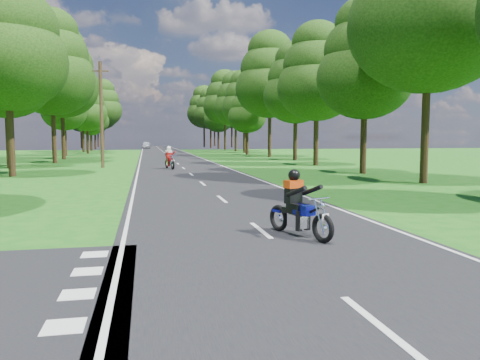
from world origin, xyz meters
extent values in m
plane|color=#185513|center=(0.00, 0.00, 0.00)|extent=(160.00, 160.00, 0.00)
cube|color=black|center=(0.00, 50.00, 0.01)|extent=(7.00, 140.00, 0.02)
cube|color=silver|center=(0.00, -4.00, 0.02)|extent=(0.12, 2.00, 0.01)
cube|color=silver|center=(0.00, 2.00, 0.02)|extent=(0.12, 2.00, 0.01)
cube|color=silver|center=(0.00, 8.00, 0.02)|extent=(0.12, 2.00, 0.01)
cube|color=silver|center=(0.00, 14.00, 0.02)|extent=(0.12, 2.00, 0.01)
cube|color=silver|center=(0.00, 20.00, 0.02)|extent=(0.12, 2.00, 0.01)
cube|color=silver|center=(0.00, 26.00, 0.02)|extent=(0.12, 2.00, 0.01)
cube|color=silver|center=(0.00, 32.00, 0.02)|extent=(0.12, 2.00, 0.01)
cube|color=silver|center=(0.00, 38.00, 0.02)|extent=(0.12, 2.00, 0.01)
cube|color=silver|center=(0.00, 44.00, 0.02)|extent=(0.12, 2.00, 0.01)
cube|color=silver|center=(0.00, 50.00, 0.02)|extent=(0.12, 2.00, 0.01)
cube|color=silver|center=(0.00, 56.00, 0.02)|extent=(0.12, 2.00, 0.01)
cube|color=silver|center=(0.00, 62.00, 0.02)|extent=(0.12, 2.00, 0.01)
cube|color=silver|center=(0.00, 68.00, 0.02)|extent=(0.12, 2.00, 0.01)
cube|color=silver|center=(0.00, 74.00, 0.02)|extent=(0.12, 2.00, 0.01)
cube|color=silver|center=(0.00, 80.00, 0.02)|extent=(0.12, 2.00, 0.01)
cube|color=silver|center=(0.00, 86.00, 0.02)|extent=(0.12, 2.00, 0.01)
cube|color=silver|center=(0.00, 92.00, 0.02)|extent=(0.12, 2.00, 0.01)
cube|color=silver|center=(0.00, 98.00, 0.02)|extent=(0.12, 2.00, 0.01)
cube|color=silver|center=(0.00, 104.00, 0.02)|extent=(0.12, 2.00, 0.01)
cube|color=silver|center=(0.00, 110.00, 0.02)|extent=(0.12, 2.00, 0.01)
cube|color=silver|center=(0.00, 116.00, 0.02)|extent=(0.12, 2.00, 0.01)
cube|color=silver|center=(-3.30, 50.00, 0.02)|extent=(0.10, 140.00, 0.01)
cube|color=silver|center=(3.30, 50.00, 0.02)|extent=(0.10, 140.00, 0.01)
cube|color=silver|center=(-3.80, -3.30, 0.02)|extent=(0.50, 0.50, 0.01)
cube|color=silver|center=(-3.80, -2.10, 0.02)|extent=(0.50, 0.50, 0.01)
cube|color=silver|center=(-3.80, -0.90, 0.02)|extent=(0.50, 0.50, 0.01)
cube|color=silver|center=(-3.80, 0.30, 0.02)|extent=(0.50, 0.50, 0.01)
cylinder|color=black|center=(-10.57, 20.76, 1.96)|extent=(0.40, 0.40, 3.91)
ellipsoid|color=black|center=(-10.57, 20.76, 6.78)|extent=(6.85, 6.85, 5.82)
ellipsoid|color=black|center=(-10.57, 20.76, 8.68)|extent=(5.87, 5.87, 4.99)
cylinder|color=black|center=(-12.94, 29.18, 1.90)|extent=(0.40, 0.40, 3.79)
ellipsoid|color=black|center=(-12.94, 29.18, 6.57)|extent=(6.64, 6.64, 5.64)
ellipsoid|color=black|center=(-12.94, 29.18, 8.41)|extent=(5.69, 5.69, 4.84)
ellipsoid|color=black|center=(-12.94, 29.18, 10.26)|extent=(4.27, 4.27, 3.63)
cylinder|color=black|center=(-10.82, 35.60, 2.16)|extent=(0.40, 0.40, 4.32)
ellipsoid|color=black|center=(-10.82, 35.60, 7.47)|extent=(7.56, 7.56, 6.42)
ellipsoid|color=black|center=(-10.82, 35.60, 9.58)|extent=(6.48, 6.48, 5.51)
ellipsoid|color=black|center=(-10.82, 35.60, 11.68)|extent=(4.86, 4.86, 4.13)
cylinder|color=black|center=(-11.26, 43.10, 2.20)|extent=(0.40, 0.40, 4.40)
ellipsoid|color=black|center=(-11.26, 43.10, 7.62)|extent=(7.71, 7.71, 6.55)
ellipsoid|color=black|center=(-11.26, 43.10, 9.77)|extent=(6.60, 6.60, 5.61)
ellipsoid|color=black|center=(-11.26, 43.10, 11.92)|extent=(4.95, 4.95, 4.21)
cylinder|color=black|center=(-12.61, 52.78, 1.60)|extent=(0.40, 0.40, 3.20)
ellipsoid|color=black|center=(-12.61, 52.78, 5.54)|extent=(5.60, 5.60, 4.76)
ellipsoid|color=black|center=(-12.61, 52.78, 7.10)|extent=(4.80, 4.80, 4.08)
ellipsoid|color=black|center=(-12.61, 52.78, 8.66)|extent=(3.60, 3.60, 3.06)
cylinder|color=black|center=(-10.75, 60.15, 1.61)|extent=(0.40, 0.40, 3.22)
ellipsoid|color=black|center=(-10.75, 60.15, 5.58)|extent=(5.64, 5.64, 4.79)
ellipsoid|color=black|center=(-10.75, 60.15, 7.15)|extent=(4.83, 4.83, 4.11)
ellipsoid|color=black|center=(-10.75, 60.15, 8.72)|extent=(3.62, 3.62, 3.08)
cylinder|color=black|center=(-12.29, 67.91, 1.80)|extent=(0.40, 0.40, 3.61)
ellipsoid|color=black|center=(-12.29, 67.91, 6.25)|extent=(6.31, 6.31, 5.37)
ellipsoid|color=black|center=(-12.29, 67.91, 8.01)|extent=(5.41, 5.41, 4.60)
ellipsoid|color=black|center=(-12.29, 67.91, 9.76)|extent=(4.06, 4.06, 3.45)
cylinder|color=black|center=(-11.94, 75.74, 1.33)|extent=(0.40, 0.40, 2.67)
ellipsoid|color=black|center=(-11.94, 75.74, 4.62)|extent=(4.67, 4.67, 3.97)
ellipsoid|color=black|center=(-11.94, 75.74, 5.92)|extent=(4.00, 4.00, 3.40)
ellipsoid|color=black|center=(-11.94, 75.74, 7.22)|extent=(3.00, 3.00, 2.55)
cylinder|color=black|center=(-12.18, 84.90, 1.54)|extent=(0.40, 0.40, 3.09)
ellipsoid|color=black|center=(-12.18, 84.90, 5.34)|extent=(5.40, 5.40, 4.59)
ellipsoid|color=black|center=(-12.18, 84.90, 6.85)|extent=(4.63, 4.63, 3.93)
ellipsoid|color=black|center=(-12.18, 84.90, 8.35)|extent=(3.47, 3.47, 2.95)
cylinder|color=black|center=(-11.23, 91.41, 2.24)|extent=(0.40, 0.40, 4.48)
ellipsoid|color=black|center=(-11.23, 91.41, 7.75)|extent=(7.84, 7.84, 6.66)
ellipsoid|color=black|center=(-11.23, 91.41, 9.94)|extent=(6.72, 6.72, 5.71)
ellipsoid|color=black|center=(-11.23, 91.41, 12.12)|extent=(5.04, 5.04, 4.28)
cylinder|color=black|center=(-12.28, 100.39, 2.05)|extent=(0.40, 0.40, 4.09)
ellipsoid|color=black|center=(-12.28, 100.39, 7.09)|extent=(7.16, 7.16, 6.09)
ellipsoid|color=black|center=(-12.28, 100.39, 9.08)|extent=(6.14, 6.14, 5.22)
ellipsoid|color=black|center=(-12.28, 100.39, 11.08)|extent=(4.61, 4.61, 3.92)
cylinder|color=black|center=(11.06, 12.20, 2.28)|extent=(0.40, 0.40, 4.56)
ellipsoid|color=black|center=(11.06, 12.20, 7.89)|extent=(7.98, 7.98, 6.78)
cylinder|color=black|center=(10.92, 18.69, 1.75)|extent=(0.40, 0.40, 3.49)
ellipsoid|color=black|center=(10.92, 18.69, 6.05)|extent=(6.12, 6.12, 5.20)
ellipsoid|color=black|center=(10.92, 18.69, 7.75)|extent=(5.24, 5.24, 4.46)
ellipsoid|color=black|center=(10.92, 18.69, 9.46)|extent=(3.93, 3.93, 3.34)
cylinder|color=black|center=(11.06, 27.58, 1.85)|extent=(0.40, 0.40, 3.69)
ellipsoid|color=black|center=(11.06, 27.58, 6.39)|extent=(6.46, 6.46, 5.49)
ellipsoid|color=black|center=(11.06, 27.58, 8.19)|extent=(5.54, 5.54, 4.71)
ellipsoid|color=black|center=(11.06, 27.58, 9.99)|extent=(4.15, 4.15, 3.53)
cylinder|color=black|center=(12.17, 36.42, 1.87)|extent=(0.40, 0.40, 3.74)
ellipsoid|color=black|center=(12.17, 36.42, 6.48)|extent=(6.55, 6.55, 5.57)
ellipsoid|color=black|center=(12.17, 36.42, 8.31)|extent=(5.62, 5.62, 4.77)
ellipsoid|color=black|center=(12.17, 36.42, 10.13)|extent=(4.21, 4.21, 3.58)
cylinder|color=black|center=(11.72, 44.72, 2.32)|extent=(0.40, 0.40, 4.64)
ellipsoid|color=black|center=(11.72, 44.72, 8.04)|extent=(8.12, 8.12, 6.91)
ellipsoid|color=black|center=(11.72, 44.72, 10.30)|extent=(6.96, 6.96, 5.92)
ellipsoid|color=black|center=(11.72, 44.72, 12.56)|extent=(5.22, 5.22, 4.44)
cylinder|color=black|center=(10.55, 51.92, 1.45)|extent=(0.40, 0.40, 2.91)
ellipsoid|color=black|center=(10.55, 51.92, 5.03)|extent=(5.09, 5.09, 4.33)
ellipsoid|color=black|center=(10.55, 51.92, 6.45)|extent=(4.36, 4.36, 3.71)
ellipsoid|color=black|center=(10.55, 51.92, 7.87)|extent=(3.27, 3.27, 2.78)
cylinder|color=black|center=(11.77, 59.40, 1.94)|extent=(0.40, 0.40, 3.88)
ellipsoid|color=black|center=(11.77, 59.40, 6.71)|extent=(6.78, 6.78, 5.77)
ellipsoid|color=black|center=(11.77, 59.40, 8.60)|extent=(5.81, 5.81, 4.94)
ellipsoid|color=black|center=(11.77, 59.40, 10.49)|extent=(4.36, 4.36, 3.71)
cylinder|color=black|center=(12.10, 67.87, 2.09)|extent=(0.40, 0.40, 4.18)
ellipsoid|color=black|center=(12.10, 67.87, 7.23)|extent=(7.31, 7.31, 6.21)
ellipsoid|color=black|center=(12.10, 67.87, 9.27)|extent=(6.27, 6.27, 5.33)
ellipsoid|color=black|center=(12.10, 67.87, 11.31)|extent=(4.70, 4.70, 4.00)
cylinder|color=black|center=(11.80, 76.83, 2.32)|extent=(0.40, 0.40, 4.63)
ellipsoid|color=black|center=(11.80, 76.83, 8.02)|extent=(8.11, 8.11, 6.89)
ellipsoid|color=black|center=(11.80, 76.83, 10.28)|extent=(6.95, 6.95, 5.91)
ellipsoid|color=black|center=(11.80, 76.83, 12.54)|extent=(5.21, 5.21, 4.43)
cylinder|color=black|center=(11.69, 84.12, 1.68)|extent=(0.40, 0.40, 3.36)
ellipsoid|color=black|center=(11.69, 84.12, 5.82)|extent=(5.88, 5.88, 5.00)
ellipsoid|color=black|center=(11.69, 84.12, 7.46)|extent=(5.04, 5.04, 4.29)
ellipsoid|color=black|center=(11.69, 84.12, 9.10)|extent=(3.78, 3.78, 3.21)
cylinder|color=black|center=(11.14, 91.34, 2.04)|extent=(0.40, 0.40, 4.09)
ellipsoid|color=black|center=(11.14, 91.34, 7.07)|extent=(7.15, 7.15, 6.08)
ellipsoid|color=black|center=(11.14, 91.34, 9.07)|extent=(6.13, 6.13, 5.21)
ellipsoid|color=black|center=(11.14, 91.34, 11.06)|extent=(4.60, 4.60, 3.91)
cylinder|color=black|center=(10.68, 99.10, 2.24)|extent=(0.40, 0.40, 4.48)
ellipsoid|color=black|center=(10.68, 99.10, 7.76)|extent=(7.84, 7.84, 6.66)
ellipsoid|color=black|center=(10.68, 99.10, 9.94)|extent=(6.72, 6.72, 5.71)
ellipsoid|color=black|center=(10.68, 99.10, 12.13)|extent=(5.04, 5.04, 4.28)
cylinder|color=black|center=(-14.00, 110.00, 1.92)|extent=(0.40, 0.40, 3.84)
ellipsoid|color=black|center=(-14.00, 110.00, 6.65)|extent=(6.72, 6.72, 5.71)
ellipsoid|color=black|center=(-14.00, 110.00, 8.52)|extent=(5.76, 5.76, 4.90)
ellipsoid|color=black|center=(-14.00, 110.00, 10.39)|extent=(4.32, 4.32, 3.67)
cylinder|color=black|center=(15.00, 112.00, 2.08)|extent=(0.40, 0.40, 4.16)
ellipsoid|color=black|center=(15.00, 112.00, 7.20)|extent=(7.28, 7.28, 6.19)
ellipsoid|color=black|center=(15.00, 112.00, 9.23)|extent=(6.24, 6.24, 5.30)
ellipsoid|color=black|center=(15.00, 112.00, 11.26)|extent=(4.68, 4.68, 3.98)
cylinder|color=black|center=(-16.00, 95.00, 1.76)|extent=(0.40, 0.40, 3.52)
ellipsoid|color=black|center=(-16.00, 95.00, 6.09)|extent=(6.16, 6.16, 5.24)
ellipsoid|color=black|center=(-16.00, 95.00, 7.81)|extent=(5.28, 5.28, 4.49)
ellipsoid|color=black|center=(-16.00, 95.00, 9.53)|extent=(3.96, 3.96, 3.37)
cylinder|color=black|center=(17.00, 98.00, 2.24)|extent=(0.40, 0.40, 4.48)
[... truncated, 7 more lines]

